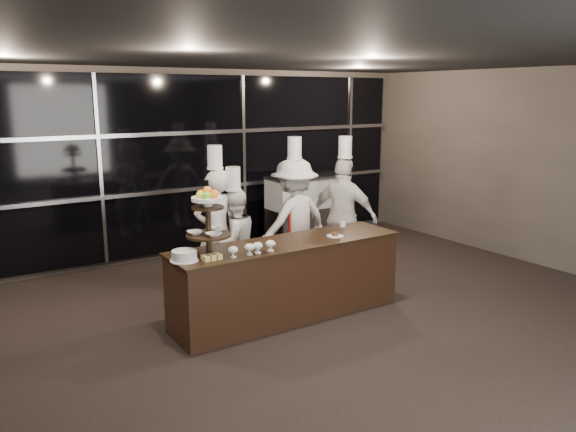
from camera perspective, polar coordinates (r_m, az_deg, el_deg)
room at (r=4.94m, az=10.73°, el=-0.87°), size 10.00×10.00×10.00m
window_wall at (r=9.10m, az=-11.26°, el=5.13°), size 8.60×0.10×2.80m
buffet_counter at (r=6.66m, az=-0.04°, el=-6.42°), size 2.84×0.74×0.92m
display_stand at (r=5.96m, az=-8.13°, el=-0.09°), size 0.48×0.48×0.74m
compotes at (r=6.03m, az=-3.60°, el=-3.14°), size 0.57×0.11×0.12m
layer_cake at (r=5.89m, az=-10.49°, el=-4.00°), size 0.30×0.30×0.11m
pastry_squares at (r=5.89m, az=-7.77°, el=-4.16°), size 0.20×0.13×0.05m
small_plate at (r=6.80m, az=4.81°, el=-1.96°), size 0.20×0.20×0.05m
chef_cup at (r=7.30m, az=5.59°, el=-0.82°), size 0.08×0.08×0.07m
display_case at (r=9.67m, az=1.96°, el=0.87°), size 1.39×0.61×1.24m
chef_a at (r=7.42m, az=-7.24°, el=-1.37°), size 0.64×0.45×1.97m
chef_b at (r=7.43m, az=-5.47°, el=-2.48°), size 0.75×0.62×1.69m
chef_c at (r=7.82m, az=0.65°, el=-0.44°), size 1.20×0.79×2.04m
chef_d at (r=8.13m, az=5.68°, el=-0.00°), size 0.85×1.09×2.03m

